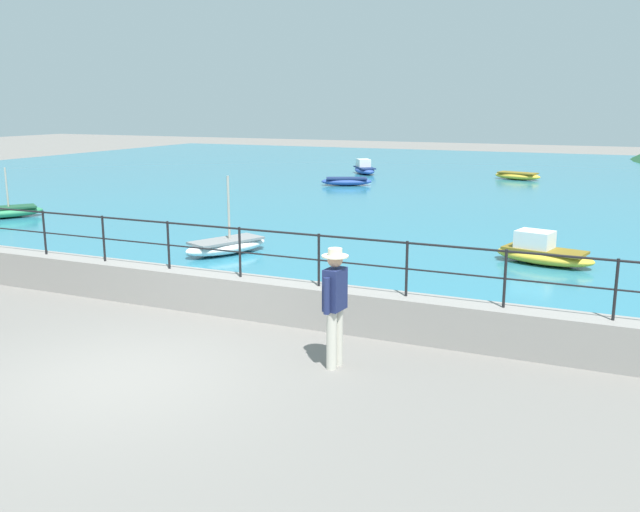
{
  "coord_description": "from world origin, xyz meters",
  "views": [
    {
      "loc": [
        6.15,
        -7.05,
        3.71
      ],
      "look_at": [
        1.33,
        3.7,
        1.1
      ],
      "focal_mm": 38.59,
      "sensor_mm": 36.0,
      "label": 1
    }
  ],
  "objects_px": {
    "boat_1": "(542,253)",
    "boat_4": "(347,181)",
    "person_walking": "(335,302)",
    "boat_5": "(517,176)",
    "boat_6": "(226,245)",
    "boat_3": "(364,169)",
    "boat_2": "(6,212)"
  },
  "relations": [
    {
      "from": "boat_1",
      "to": "boat_4",
      "type": "height_order",
      "value": "boat_1"
    },
    {
      "from": "person_walking",
      "to": "boat_5",
      "type": "bearing_deg",
      "value": 92.94
    },
    {
      "from": "boat_5",
      "to": "person_walking",
      "type": "bearing_deg",
      "value": -87.06
    },
    {
      "from": "boat_1",
      "to": "boat_5",
      "type": "bearing_deg",
      "value": 100.16
    },
    {
      "from": "boat_1",
      "to": "boat_6",
      "type": "xyz_separation_m",
      "value": [
        -7.32,
        -2.04,
        -0.06
      ]
    },
    {
      "from": "boat_4",
      "to": "boat_5",
      "type": "bearing_deg",
      "value": 40.29
    },
    {
      "from": "boat_1",
      "to": "boat_6",
      "type": "distance_m",
      "value": 7.6
    },
    {
      "from": "boat_5",
      "to": "boat_3",
      "type": "bearing_deg",
      "value": -177.63
    },
    {
      "from": "boat_1",
      "to": "boat_2",
      "type": "relative_size",
      "value": 1.02
    },
    {
      "from": "boat_5",
      "to": "boat_4",
      "type": "bearing_deg",
      "value": -139.71
    },
    {
      "from": "boat_2",
      "to": "boat_3",
      "type": "bearing_deg",
      "value": 73.0
    },
    {
      "from": "person_walking",
      "to": "boat_3",
      "type": "xyz_separation_m",
      "value": [
        -9.27,
        25.94,
        -0.65
      ]
    },
    {
      "from": "boat_1",
      "to": "boat_5",
      "type": "distance_m",
      "value": 18.79
    },
    {
      "from": "boat_3",
      "to": "boat_6",
      "type": "relative_size",
      "value": 0.97
    },
    {
      "from": "boat_3",
      "to": "boat_4",
      "type": "height_order",
      "value": "boat_3"
    },
    {
      "from": "boat_2",
      "to": "boat_3",
      "type": "relative_size",
      "value": 1.0
    },
    {
      "from": "person_walking",
      "to": "boat_5",
      "type": "xyz_separation_m",
      "value": [
        -1.35,
        26.26,
        -0.72
      ]
    },
    {
      "from": "boat_4",
      "to": "boat_6",
      "type": "xyz_separation_m",
      "value": [
        2.75,
        -14.8,
        0.01
      ]
    },
    {
      "from": "person_walking",
      "to": "boat_6",
      "type": "distance_m",
      "value": 7.88
    },
    {
      "from": "person_walking",
      "to": "boat_4",
      "type": "distance_m",
      "value": 22.09
    },
    {
      "from": "person_walking",
      "to": "boat_4",
      "type": "relative_size",
      "value": 0.71
    },
    {
      "from": "boat_2",
      "to": "boat_6",
      "type": "relative_size",
      "value": 0.97
    },
    {
      "from": "boat_2",
      "to": "boat_6",
      "type": "distance_m",
      "value": 9.71
    },
    {
      "from": "boat_5",
      "to": "boat_6",
      "type": "xyz_separation_m",
      "value": [
        -4.01,
        -20.54,
        0.01
      ]
    },
    {
      "from": "boat_2",
      "to": "boat_5",
      "type": "bearing_deg",
      "value": 54.14
    },
    {
      "from": "boat_1",
      "to": "boat_5",
      "type": "height_order",
      "value": "boat_1"
    },
    {
      "from": "boat_1",
      "to": "boat_4",
      "type": "xyz_separation_m",
      "value": [
        -10.08,
        12.76,
        -0.07
      ]
    },
    {
      "from": "person_walking",
      "to": "boat_1",
      "type": "xyz_separation_m",
      "value": [
        1.97,
        7.77,
        -0.65
      ]
    },
    {
      "from": "boat_1",
      "to": "boat_2",
      "type": "xyz_separation_m",
      "value": [
        -16.87,
        -0.27,
        -0.07
      ]
    },
    {
      "from": "boat_2",
      "to": "boat_6",
      "type": "height_order",
      "value": "boat_6"
    },
    {
      "from": "boat_1",
      "to": "boat_6",
      "type": "height_order",
      "value": "boat_6"
    },
    {
      "from": "person_walking",
      "to": "boat_2",
      "type": "bearing_deg",
      "value": 153.27
    }
  ]
}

